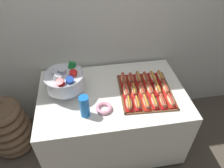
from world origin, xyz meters
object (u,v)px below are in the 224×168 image
(hot_dog_6, at_px, (126,91))
(hot_dog_13, at_px, (131,79))
(hot_dog_15, at_px, (146,78))
(hot_dog_17, at_px, (160,77))
(hot_dog_8, at_px, (142,90))
(hot_dog_9, at_px, (150,89))
(hot_dog_11, at_px, (165,88))
(hot_dog_5, at_px, (171,101))
(hot_dog_12, at_px, (123,79))
(serving_tray, at_px, (145,92))
(hot_dog_16, at_px, (153,78))
(hot_dog_1, at_px, (137,103))
(buffet_table, at_px, (112,117))
(hot_dog_4, at_px, (163,101))
(hot_dog_10, at_px, (158,88))
(floor_vase, at_px, (9,128))
(punch_bowl, at_px, (65,80))
(cup_stack, at_px, (85,106))
(hot_dog_14, at_px, (138,78))
(hot_dog_7, at_px, (134,90))
(donut, at_px, (104,108))
(hot_dog_2, at_px, (146,102))
(hot_dog_3, at_px, (154,102))

(hot_dog_6, xyz_separation_m, hot_dog_13, (0.08, 0.16, 0.00))
(hot_dog_15, relative_size, hot_dog_17, 0.92)
(hot_dog_8, distance_m, hot_dog_9, 0.08)
(hot_dog_11, distance_m, hot_dog_17, 0.17)
(hot_dog_5, height_order, hot_dog_12, hot_dog_12)
(serving_tray, distance_m, hot_dog_6, 0.19)
(serving_tray, relative_size, hot_dog_16, 3.07)
(hot_dog_12, bearing_deg, hot_dog_16, -3.28)
(hot_dog_11, bearing_deg, hot_dog_1, -154.47)
(hot_dog_9, distance_m, hot_dog_16, 0.18)
(hot_dog_11, bearing_deg, hot_dog_12, 152.97)
(hot_dog_16, bearing_deg, hot_dog_17, -3.28)
(hot_dog_5, bearing_deg, buffet_table, 155.64)
(hot_dog_17, bearing_deg, hot_dog_6, -159.53)
(hot_dog_1, xyz_separation_m, hot_dog_4, (0.22, -0.01, 0.00))
(hot_dog_5, bearing_deg, hot_dog_10, 111.16)
(floor_vase, relative_size, hot_dog_17, 7.00)
(punch_bowl, bearing_deg, hot_dog_11, -7.29)
(hot_dog_9, bearing_deg, hot_dog_13, 128.99)
(hot_dog_4, relative_size, cup_stack, 0.85)
(hot_dog_4, distance_m, hot_dog_8, 0.22)
(hot_dog_14, bearing_deg, floor_vase, -179.78)
(hot_dog_5, distance_m, hot_dog_7, 0.34)
(hot_dog_4, height_order, hot_dog_14, hot_dog_14)
(hot_dog_7, distance_m, hot_dog_13, 0.17)
(hot_dog_13, bearing_deg, hot_dog_4, -59.00)
(hot_dog_6, xyz_separation_m, hot_dog_11, (0.37, -0.02, 0.00))
(serving_tray, bearing_deg, hot_dog_17, 38.07)
(hot_dog_12, distance_m, donut, 0.41)
(hot_dog_7, distance_m, hot_dog_9, 0.15)
(hot_dog_2, height_order, hot_dog_12, same)
(punch_bowl, bearing_deg, buffet_table, -8.26)
(hot_dog_17, bearing_deg, hot_dog_15, 176.72)
(hot_dog_15, xyz_separation_m, hot_dog_17, (0.15, -0.01, 0.00))
(hot_dog_10, bearing_deg, hot_dog_4, -93.28)
(punch_bowl, relative_size, donut, 2.49)
(hot_dog_4, relative_size, hot_dog_16, 0.96)
(serving_tray, height_order, hot_dog_13, hot_dog_13)
(hot_dog_8, height_order, hot_dog_11, hot_dog_11)
(hot_dog_6, bearing_deg, hot_dog_1, -68.84)
(hot_dog_12, height_order, donut, hot_dog_12)
(hot_dog_5, relative_size, hot_dog_12, 0.94)
(hot_dog_3, relative_size, hot_dog_16, 0.89)
(hot_dog_10, bearing_deg, hot_dog_3, -117.73)
(hot_dog_4, bearing_deg, donut, 178.32)
(hot_dog_3, distance_m, cup_stack, 0.61)
(hot_dog_12, relative_size, hot_dog_13, 1.06)
(hot_dog_11, relative_size, hot_dog_12, 1.09)
(hot_dog_3, bearing_deg, hot_dog_9, 86.72)
(hot_dog_2, distance_m, hot_dog_16, 0.36)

